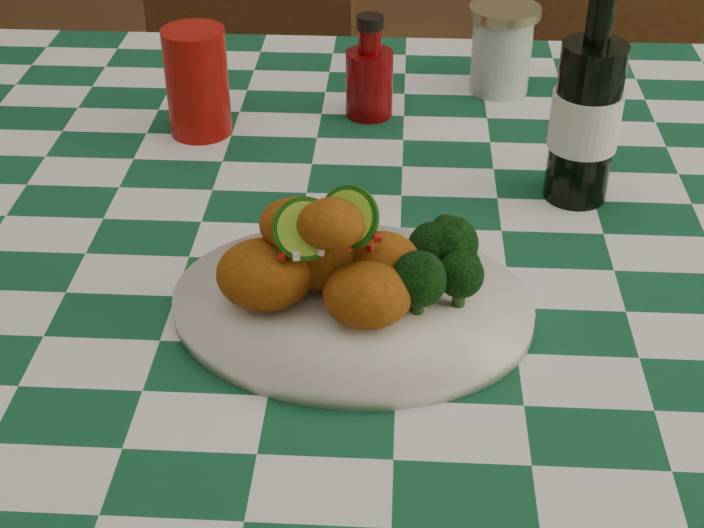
# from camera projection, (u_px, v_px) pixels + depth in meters

# --- Properties ---
(dining_table) EXTENTS (1.66, 1.06, 0.79)m
(dining_table) POSITION_uv_depth(u_px,v_px,m) (392.00, 494.00, 1.22)
(dining_table) COLOR #134E2F
(dining_table) RESTS_ON ground
(plate) EXTENTS (0.34, 0.28, 0.02)m
(plate) POSITION_uv_depth(u_px,v_px,m) (352.00, 307.00, 0.87)
(plate) COLOR silver
(plate) RESTS_ON dining_table
(fried_chicken_pile) EXTENTS (0.16, 0.12, 0.10)m
(fried_chicken_pile) POSITION_uv_depth(u_px,v_px,m) (332.00, 250.00, 0.84)
(fried_chicken_pile) COLOR #96530E
(fried_chicken_pile) RESTS_ON plate
(broccoli_side) EXTENTS (0.08, 0.08, 0.06)m
(broccoli_side) POSITION_uv_depth(u_px,v_px,m) (439.00, 267.00, 0.86)
(broccoli_side) COLOR black
(broccoli_side) RESTS_ON plate
(red_tumbler) EXTENTS (0.08, 0.08, 0.13)m
(red_tumbler) POSITION_uv_depth(u_px,v_px,m) (197.00, 82.00, 1.14)
(red_tumbler) COLOR #960D08
(red_tumbler) RESTS_ON dining_table
(ketchup_bottle) EXTENTS (0.08, 0.08, 0.13)m
(ketchup_bottle) POSITION_uv_depth(u_px,v_px,m) (369.00, 67.00, 1.18)
(ketchup_bottle) COLOR #630407
(ketchup_bottle) RESTS_ON dining_table
(mason_jar) EXTENTS (0.09, 0.09, 0.11)m
(mason_jar) POSITION_uv_depth(u_px,v_px,m) (501.00, 49.00, 1.24)
(mason_jar) COLOR #B2BCBA
(mason_jar) RESTS_ON dining_table
(beer_bottle) EXTENTS (0.09, 0.09, 0.24)m
(beer_bottle) POSITION_uv_depth(u_px,v_px,m) (589.00, 92.00, 0.98)
(beer_bottle) COLOR black
(beer_bottle) RESTS_ON dining_table
(wooden_chair_left) EXTENTS (0.51, 0.53, 0.91)m
(wooden_chair_left) POSITION_uv_depth(u_px,v_px,m) (216.00, 162.00, 1.80)
(wooden_chair_left) COLOR #472814
(wooden_chair_left) RESTS_ON ground
(wooden_chair_right) EXTENTS (0.52, 0.54, 0.96)m
(wooden_chair_right) POSITION_uv_depth(u_px,v_px,m) (612.00, 161.00, 1.76)
(wooden_chair_right) COLOR #472814
(wooden_chair_right) RESTS_ON ground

